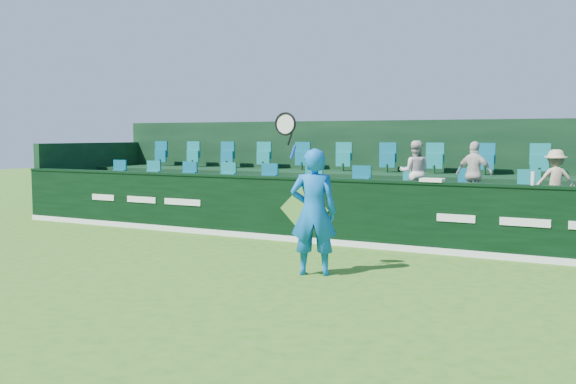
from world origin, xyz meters
The scene contains 13 objects.
ground centered at (0.00, 0.00, 0.00)m, with size 60.00×60.00×0.00m, color #326618.
sponsor_hoarding centered at (0.00, 4.00, 0.67)m, with size 16.00×0.25×1.35m.
stand_tier_front centered at (0.00, 5.10, 0.40)m, with size 16.00×2.00×0.80m, color black.
stand_tier_back centered at (0.00, 7.00, 0.65)m, with size 16.00×1.80×1.30m, color black.
stand_rear centered at (0.00, 7.44, 1.22)m, with size 16.00×4.10×2.60m.
seat_row_front centered at (0.00, 5.50, 1.10)m, with size 13.50×0.50×0.60m, color #0B5F77.
seat_row_back centered at (0.00, 7.30, 1.60)m, with size 13.50×0.50×0.60m, color #0B5F77.
tennis_player centered at (1.46, 1.24, 1.02)m, with size 1.13×0.72×2.64m.
spectator_left centered at (1.95, 5.12, 1.45)m, with size 0.64×0.50×1.31m, color beige.
spectator_middle centered at (3.17, 5.12, 1.45)m, with size 0.76×0.32×1.30m, color silver.
spectator_right centered at (4.66, 5.12, 1.38)m, with size 0.74×0.43×1.15m, color tan.
towel centered at (2.62, 4.00, 1.38)m, with size 0.43×0.28×0.06m, color white.
drinks_bottle centered at (4.40, 4.00, 1.47)m, with size 0.08×0.08×0.24m, color silver.
Camera 1 is at (5.76, -7.88, 2.22)m, focal length 40.00 mm.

